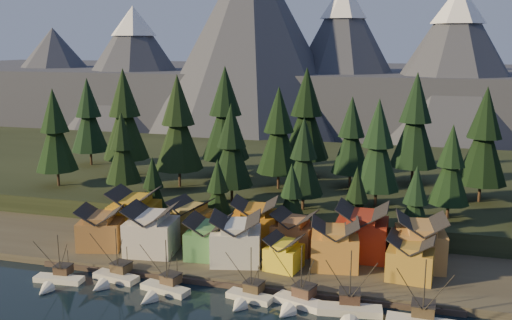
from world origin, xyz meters
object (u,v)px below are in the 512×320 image
(house_back_1, at_px, (191,219))
(boat_6, at_px, (422,318))
(boat_0, at_px, (55,275))
(boat_1, at_px, (112,271))
(boat_5, at_px, (350,304))
(boat_2, at_px, (161,283))
(house_front_0, at_px, (101,227))
(boat_3, at_px, (247,291))
(house_front_1, at_px, (151,228))
(house_back_0, at_px, (135,212))
(boat_4, at_px, (296,294))

(house_back_1, bearing_deg, boat_6, -16.94)
(boat_0, height_order, boat_1, boat_1)
(boat_5, bearing_deg, boat_0, 174.88)
(boat_5, bearing_deg, boat_1, 170.58)
(boat_1, bearing_deg, boat_0, -149.07)
(boat_2, bearing_deg, boat_0, -162.41)
(boat_5, relative_size, house_front_0, 1.14)
(boat_5, xyz_separation_m, boat_6, (11.37, -1.71, 0.06))
(boat_6, height_order, house_back_1, boat_6)
(boat_1, relative_size, boat_2, 1.04)
(boat_2, bearing_deg, boat_6, 12.05)
(house_front_0, bearing_deg, boat_0, -105.07)
(boat_3, relative_size, house_front_1, 0.99)
(boat_3, relative_size, boat_5, 0.88)
(house_front_0, distance_m, house_back_0, 8.95)
(boat_1, height_order, house_back_0, house_back_0)
(boat_0, distance_m, boat_1, 10.35)
(boat_1, relative_size, house_front_0, 1.06)
(house_back_0, bearing_deg, boat_0, -105.59)
(boat_5, relative_size, house_back_1, 1.28)
(boat_2, height_order, house_back_0, house_back_0)
(boat_3, bearing_deg, boat_4, 13.60)
(boat_1, distance_m, house_back_0, 21.84)
(boat_0, bearing_deg, house_back_0, 76.66)
(boat_5, bearing_deg, boat_2, 173.67)
(boat_2, relative_size, house_front_1, 1.01)
(boat_4, xyz_separation_m, boat_5, (9.10, -1.02, -0.13))
(boat_4, relative_size, boat_6, 0.94)
(boat_6, bearing_deg, boat_3, 177.65)
(boat_0, xyz_separation_m, boat_2, (20.75, 1.42, 0.19))
(house_front_1, bearing_deg, house_front_0, 173.71)
(boat_0, distance_m, boat_4, 45.12)
(boat_5, xyz_separation_m, house_back_0, (-50.24, 22.27, 4.94))
(boat_3, xyz_separation_m, boat_4, (8.63, 0.26, 0.26))
(house_front_0, bearing_deg, boat_6, -27.64)
(boat_5, distance_m, house_back_0, 55.17)
(boat_0, distance_m, house_back_0, 25.02)
(boat_1, bearing_deg, house_front_1, 89.90)
(boat_5, height_order, boat_6, boat_6)
(boat_3, distance_m, house_front_0, 38.70)
(house_front_1, bearing_deg, boat_6, -22.75)
(boat_4, distance_m, house_front_1, 35.90)
(boat_2, bearing_deg, boat_3, 18.07)
(house_front_0, height_order, house_back_0, house_back_0)
(boat_2, bearing_deg, boat_5, 14.43)
(boat_5, relative_size, house_front_1, 1.13)
(boat_2, bearing_deg, house_front_0, 158.19)
(boat_3, relative_size, house_back_1, 1.12)
(house_back_0, height_order, house_back_1, house_back_0)
(boat_1, relative_size, house_back_1, 1.19)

